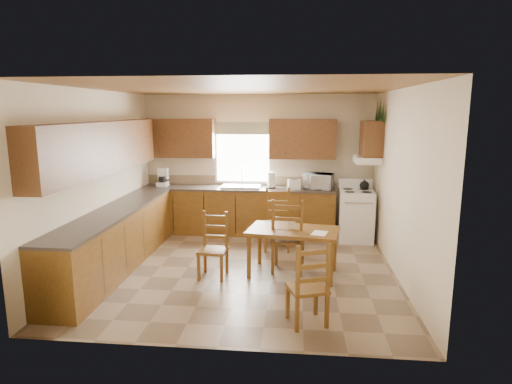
# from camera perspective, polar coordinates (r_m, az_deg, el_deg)

# --- Properties ---
(floor) EXTENTS (4.50, 4.50, 0.00)m
(floor) POSITION_cam_1_polar(r_m,az_deg,el_deg) (6.65, -1.56, -10.24)
(floor) COLOR #816C54
(floor) RESTS_ON ground
(ceiling) EXTENTS (4.50, 4.50, 0.00)m
(ceiling) POSITION_cam_1_polar(r_m,az_deg,el_deg) (6.22, -1.69, 13.67)
(ceiling) COLOR brown
(ceiling) RESTS_ON floor
(wall_left) EXTENTS (4.50, 4.50, 0.00)m
(wall_left) POSITION_cam_1_polar(r_m,az_deg,el_deg) (6.94, -20.38, 1.52)
(wall_left) COLOR beige
(wall_left) RESTS_ON floor
(wall_right) EXTENTS (4.50, 4.50, 0.00)m
(wall_right) POSITION_cam_1_polar(r_m,az_deg,el_deg) (6.42, 18.74, 0.91)
(wall_right) COLOR beige
(wall_right) RESTS_ON floor
(wall_back) EXTENTS (4.50, 4.50, 0.00)m
(wall_back) POSITION_cam_1_polar(r_m,az_deg,el_deg) (8.51, 0.28, 3.80)
(wall_back) COLOR beige
(wall_back) RESTS_ON floor
(wall_front) EXTENTS (4.50, 4.50, 0.00)m
(wall_front) POSITION_cam_1_polar(r_m,az_deg,el_deg) (4.12, -5.56, -3.85)
(wall_front) COLOR beige
(wall_front) RESTS_ON floor
(lower_cab_back) EXTENTS (3.75, 0.60, 0.88)m
(lower_cab_back) POSITION_cam_1_polar(r_m,az_deg,el_deg) (8.42, -2.46, -2.59)
(lower_cab_back) COLOR brown
(lower_cab_back) RESTS_ON floor
(lower_cab_left) EXTENTS (0.60, 3.60, 0.88)m
(lower_cab_left) POSITION_cam_1_polar(r_m,az_deg,el_deg) (6.88, -18.17, -6.20)
(lower_cab_left) COLOR brown
(lower_cab_left) RESTS_ON floor
(counter_back) EXTENTS (3.75, 0.63, 0.04)m
(counter_back) POSITION_cam_1_polar(r_m,az_deg,el_deg) (8.33, -2.49, 0.50)
(counter_back) COLOR #423934
(counter_back) RESTS_ON lower_cab_back
(counter_left) EXTENTS (0.63, 3.60, 0.04)m
(counter_left) POSITION_cam_1_polar(r_m,az_deg,el_deg) (6.77, -18.40, -2.46)
(counter_left) COLOR #423934
(counter_left) RESTS_ON lower_cab_left
(backsplash) EXTENTS (3.75, 0.01, 0.18)m
(backsplash) POSITION_cam_1_polar(r_m,az_deg,el_deg) (8.59, -2.22, 1.56)
(backsplash) COLOR #887358
(backsplash) RESTS_ON counter_back
(upper_cab_back_left) EXTENTS (1.41, 0.33, 0.75)m
(upper_cab_back_left) POSITION_cam_1_polar(r_m,az_deg,el_deg) (8.58, -10.24, 7.07)
(upper_cab_back_left) COLOR brown
(upper_cab_back_left) RESTS_ON wall_back
(upper_cab_back_right) EXTENTS (1.25, 0.33, 0.75)m
(upper_cab_back_right) POSITION_cam_1_polar(r_m,az_deg,el_deg) (8.26, 6.19, 7.04)
(upper_cab_back_right) COLOR brown
(upper_cab_back_right) RESTS_ON wall_back
(upper_cab_left) EXTENTS (0.33, 3.60, 0.75)m
(upper_cab_left) POSITION_cam_1_polar(r_m,az_deg,el_deg) (6.68, -19.95, 5.58)
(upper_cab_left) COLOR brown
(upper_cab_left) RESTS_ON wall_left
(upper_cab_stove) EXTENTS (0.33, 0.62, 0.62)m
(upper_cab_stove) POSITION_cam_1_polar(r_m,az_deg,el_deg) (7.93, 15.11, 6.90)
(upper_cab_stove) COLOR brown
(upper_cab_stove) RESTS_ON wall_right
(range_hood) EXTENTS (0.44, 0.62, 0.12)m
(range_hood) POSITION_cam_1_polar(r_m,az_deg,el_deg) (7.96, 14.62, 4.19)
(range_hood) COLOR white
(range_hood) RESTS_ON wall_right
(window_frame) EXTENTS (1.13, 0.02, 1.18)m
(window_frame) POSITION_cam_1_polar(r_m,az_deg,el_deg) (8.49, -1.76, 5.13)
(window_frame) COLOR white
(window_frame) RESTS_ON wall_back
(window_pane) EXTENTS (1.05, 0.01, 1.10)m
(window_pane) POSITION_cam_1_polar(r_m,az_deg,el_deg) (8.49, -1.77, 5.13)
(window_pane) COLOR white
(window_pane) RESTS_ON wall_back
(window_valance) EXTENTS (1.19, 0.01, 0.24)m
(window_valance) POSITION_cam_1_polar(r_m,az_deg,el_deg) (8.43, -1.81, 8.50)
(window_valance) COLOR #425C33
(window_valance) RESTS_ON wall_back
(sink_basin) EXTENTS (0.75, 0.45, 0.04)m
(sink_basin) POSITION_cam_1_polar(r_m,az_deg,el_deg) (8.31, -1.98, 0.76)
(sink_basin) COLOR silver
(sink_basin) RESTS_ON counter_back
(pine_decal_a) EXTENTS (0.22, 0.22, 0.36)m
(pine_decal_a) POSITION_cam_1_polar(r_m,az_deg,el_deg) (7.62, 16.66, 10.30)
(pine_decal_a) COLOR #133713
(pine_decal_a) RESTS_ON wall_right
(pine_decal_b) EXTENTS (0.22, 0.22, 0.36)m
(pine_decal_b) POSITION_cam_1_polar(r_m,az_deg,el_deg) (7.94, 16.24, 10.61)
(pine_decal_b) COLOR #133713
(pine_decal_b) RESTS_ON wall_right
(pine_decal_c) EXTENTS (0.22, 0.22, 0.36)m
(pine_decal_c) POSITION_cam_1_polar(r_m,az_deg,el_deg) (8.25, 15.82, 10.35)
(pine_decal_c) COLOR #133713
(pine_decal_c) RESTS_ON wall_right
(stove) EXTENTS (0.66, 0.68, 0.92)m
(stove) POSITION_cam_1_polar(r_m,az_deg,el_deg) (8.16, 13.18, -3.15)
(stove) COLOR white
(stove) RESTS_ON floor
(coffeemaker) EXTENTS (0.28, 0.30, 0.36)m
(coffeemaker) POSITION_cam_1_polar(r_m,az_deg,el_deg) (8.65, -12.38, 1.97)
(coffeemaker) COLOR white
(coffeemaker) RESTS_ON counter_back
(paper_towel) EXTENTS (0.15, 0.15, 0.31)m
(paper_towel) POSITION_cam_1_polar(r_m,az_deg,el_deg) (8.22, 2.03, 1.59)
(paper_towel) COLOR white
(paper_towel) RESTS_ON counter_back
(toaster) EXTENTS (0.26, 0.20, 0.19)m
(toaster) POSITION_cam_1_polar(r_m,az_deg,el_deg) (8.14, 5.11, 1.04)
(toaster) COLOR white
(toaster) RESTS_ON counter_back
(microwave) EXTENTS (0.57, 0.47, 0.30)m
(microwave) POSITION_cam_1_polar(r_m,az_deg,el_deg) (8.21, 8.33, 1.44)
(microwave) COLOR white
(microwave) RESTS_ON counter_back
(dining_table) EXTENTS (1.39, 0.94, 0.69)m
(dining_table) POSITION_cam_1_polar(r_m,az_deg,el_deg) (6.36, 4.93, -7.97)
(dining_table) COLOR brown
(dining_table) RESTS_ON floor
(chair_near_left) EXTENTS (0.51, 0.49, 1.12)m
(chair_near_left) POSITION_cam_1_polar(r_m,az_deg,el_deg) (6.44, 4.34, -5.72)
(chair_near_left) COLOR brown
(chair_near_left) RESTS_ON floor
(chair_near_right) EXTENTS (0.52, 0.50, 0.97)m
(chair_near_right) POSITION_cam_1_polar(r_m,az_deg,el_deg) (4.94, 6.87, -11.91)
(chair_near_right) COLOR brown
(chair_near_right) RESTS_ON floor
(chair_far_left) EXTENTS (0.42, 0.41, 0.94)m
(chair_far_left) POSITION_cam_1_polar(r_m,az_deg,el_deg) (6.23, -5.78, -7.19)
(chair_far_left) COLOR brown
(chair_far_left) RESTS_ON floor
(chair_far_right) EXTENTS (0.46, 0.44, 1.06)m
(chair_far_right) POSITION_cam_1_polar(r_m,az_deg,el_deg) (7.40, 2.87, -3.74)
(chair_far_right) COLOR brown
(chair_far_right) RESTS_ON floor
(table_paper) EXTENTS (0.26, 0.31, 0.00)m
(table_paper) POSITION_cam_1_polar(r_m,az_deg,el_deg) (6.10, 8.47, -5.45)
(table_paper) COLOR white
(table_paper) RESTS_ON dining_table
(table_card) EXTENTS (0.10, 0.02, 0.13)m
(table_card) POSITION_cam_1_polar(r_m,az_deg,el_deg) (6.25, 4.79, -4.37)
(table_card) COLOR white
(table_card) RESTS_ON dining_table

